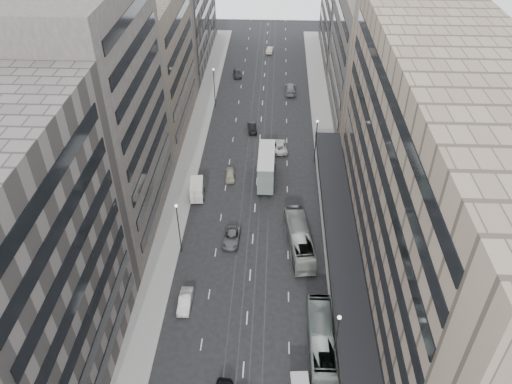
% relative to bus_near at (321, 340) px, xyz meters
% --- Properties ---
extents(ground, '(220.00, 220.00, 0.00)m').
position_rel_bus_near_xyz_m(ground, '(-8.50, 3.04, -1.62)').
color(ground, black).
rests_on(ground, ground).
extents(sidewalk_right, '(4.00, 125.00, 0.15)m').
position_rel_bus_near_xyz_m(sidewalk_right, '(3.50, 40.54, -1.54)').
color(sidewalk_right, gray).
rests_on(sidewalk_right, ground).
extents(sidewalk_left, '(4.00, 125.00, 0.15)m').
position_rel_bus_near_xyz_m(sidewalk_left, '(-20.50, 40.54, -1.54)').
color(sidewalk_left, gray).
rests_on(sidewalk_left, ground).
extents(department_store, '(19.20, 60.00, 30.00)m').
position_rel_bus_near_xyz_m(department_store, '(12.95, 11.04, 13.33)').
color(department_store, gray).
rests_on(department_store, ground).
extents(building_right_mid, '(15.00, 28.00, 24.00)m').
position_rel_bus_near_xyz_m(building_right_mid, '(13.00, 55.04, 10.38)').
color(building_right_mid, '#46423D').
rests_on(building_right_mid, ground).
extents(building_right_far, '(15.00, 32.00, 28.00)m').
position_rel_bus_near_xyz_m(building_right_far, '(13.00, 85.04, 12.38)').
color(building_right_far, '#625C58').
rests_on(building_right_far, ground).
extents(building_left_b, '(15.00, 26.00, 34.00)m').
position_rel_bus_near_xyz_m(building_left_b, '(-30.00, 22.04, 15.38)').
color(building_left_b, '#46423D').
rests_on(building_left_b, ground).
extents(building_left_c, '(15.00, 28.00, 25.00)m').
position_rel_bus_near_xyz_m(building_left_c, '(-30.00, 49.04, 10.88)').
color(building_left_c, '#73685A').
rests_on(building_left_c, ground).
extents(building_left_d, '(15.00, 38.00, 28.00)m').
position_rel_bus_near_xyz_m(building_left_d, '(-30.00, 82.04, 12.38)').
color(building_left_d, '#625C58').
rests_on(building_left_d, ground).
extents(lamp_right_near, '(0.44, 0.44, 8.32)m').
position_rel_bus_near_xyz_m(lamp_right_near, '(1.20, -1.96, 3.59)').
color(lamp_right_near, '#262628').
rests_on(lamp_right_near, ground).
extents(lamp_right_far, '(0.44, 0.44, 8.32)m').
position_rel_bus_near_xyz_m(lamp_right_far, '(1.20, 38.04, 3.59)').
color(lamp_right_far, '#262628').
rests_on(lamp_right_far, ground).
extents(lamp_left_near, '(0.44, 0.44, 8.32)m').
position_rel_bus_near_xyz_m(lamp_left_near, '(-18.20, 15.04, 3.59)').
color(lamp_left_near, '#262628').
rests_on(lamp_left_near, ground).
extents(lamp_left_far, '(0.44, 0.44, 8.32)m').
position_rel_bus_near_xyz_m(lamp_left_far, '(-18.20, 58.04, 3.59)').
color(lamp_left_far, '#262628').
rests_on(lamp_left_far, ground).
extents(bus_near, '(2.81, 11.63, 3.23)m').
position_rel_bus_near_xyz_m(bus_near, '(0.00, 0.00, 0.00)').
color(bus_near, gray).
rests_on(bus_near, ground).
extents(bus_far, '(4.28, 12.11, 3.30)m').
position_rel_bus_near_xyz_m(bus_far, '(-2.03, 16.50, 0.03)').
color(bus_far, gray).
rests_on(bus_far, ground).
extents(double_decker, '(2.92, 9.29, 5.07)m').
position_rel_bus_near_xyz_m(double_decker, '(-7.00, 32.35, 1.12)').
color(double_decker, slate).
rests_on(double_decker, ground).
extents(panel_van, '(2.49, 4.49, 2.72)m').
position_rel_bus_near_xyz_m(panel_van, '(-17.70, 27.40, -0.12)').
color(panel_van, beige).
rests_on(panel_van, ground).
extents(sedan_1, '(1.53, 4.31, 1.42)m').
position_rel_bus_near_xyz_m(sedan_1, '(-16.18, 5.67, -0.91)').
color(sedan_1, beige).
rests_on(sedan_1, ground).
extents(sedan_2, '(2.52, 4.94, 1.34)m').
position_rel_bus_near_xyz_m(sedan_2, '(-11.45, 17.43, -0.95)').
color(sedan_2, '#59595B').
rests_on(sedan_2, ground).
extents(sedan_4, '(1.84, 3.99, 1.32)m').
position_rel_bus_near_xyz_m(sedan_4, '(-12.97, 32.62, -0.96)').
color(sedan_4, '#A39D87').
rests_on(sedan_4, ground).
extents(sedan_5, '(2.05, 4.41, 1.40)m').
position_rel_bus_near_xyz_m(sedan_5, '(-10.08, 48.41, -0.92)').
color(sedan_5, black).
rests_on(sedan_5, ground).
extents(sedan_6, '(3.00, 5.56, 1.48)m').
position_rel_bus_near_xyz_m(sedan_6, '(-4.83, 41.93, -0.88)').
color(sedan_6, silver).
rests_on(sedan_6, ground).
extents(sedan_7, '(2.52, 5.98, 1.72)m').
position_rel_bus_near_xyz_m(sedan_7, '(-2.66, 65.15, -0.76)').
color(sedan_7, slate).
rests_on(sedan_7, ground).
extents(sedan_8, '(2.35, 4.59, 1.50)m').
position_rel_bus_near_xyz_m(sedan_8, '(-14.73, 72.99, -0.87)').
color(sedan_8, '#252527').
rests_on(sedan_8, ground).
extents(sedan_9, '(1.92, 4.33, 1.38)m').
position_rel_bus_near_xyz_m(sedan_9, '(-7.51, 87.81, -0.93)').
color(sedan_9, '#B7AA98').
rests_on(sedan_9, ground).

